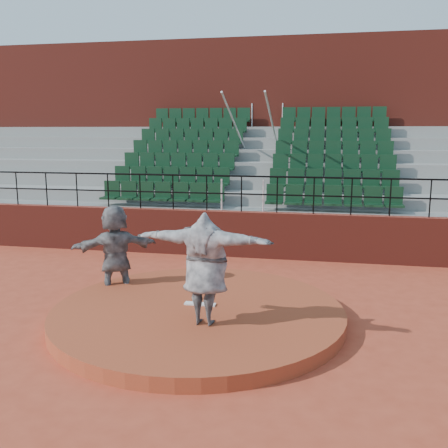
% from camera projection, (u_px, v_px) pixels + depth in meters
% --- Properties ---
extents(ground, '(90.00, 90.00, 0.00)m').
position_uv_depth(ground, '(198.00, 320.00, 9.48)').
color(ground, '#AF4027').
rests_on(ground, ground).
extents(pitchers_mound, '(5.50, 5.50, 0.25)m').
position_uv_depth(pitchers_mound, '(198.00, 314.00, 9.46)').
color(pitchers_mound, '#A04023').
rests_on(pitchers_mound, ground).
extents(pitching_rubber, '(0.60, 0.15, 0.03)m').
position_uv_depth(pitching_rubber, '(200.00, 304.00, 9.58)').
color(pitching_rubber, white).
rests_on(pitching_rubber, pitchers_mound).
extents(boundary_wall, '(24.00, 0.30, 1.30)m').
position_uv_depth(boundary_wall, '(241.00, 234.00, 14.18)').
color(boundary_wall, maroon).
rests_on(boundary_wall, ground).
extents(wall_railing, '(24.04, 0.05, 1.03)m').
position_uv_depth(wall_railing, '(241.00, 186.00, 13.93)').
color(wall_railing, black).
rests_on(wall_railing, boundary_wall).
extents(seating_deck, '(24.00, 5.97, 4.63)m').
position_uv_depth(seating_deck, '(258.00, 191.00, 17.55)').
color(seating_deck, gray).
rests_on(seating_deck, ground).
extents(press_box_facade, '(24.00, 3.00, 7.10)m').
position_uv_depth(press_box_facade, '(271.00, 131.00, 20.98)').
color(press_box_facade, maroon).
rests_on(press_box_facade, ground).
extents(pitcher, '(2.46, 0.90, 1.96)m').
position_uv_depth(pitcher, '(205.00, 269.00, 8.49)').
color(pitcher, black).
rests_on(pitcher, pitchers_mound).
extents(fielder, '(1.89, 1.46, 2.00)m').
position_uv_depth(fielder, '(115.00, 250.00, 10.81)').
color(fielder, black).
rests_on(fielder, ground).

